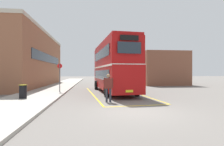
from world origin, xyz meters
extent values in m
plane|color=#66605B|center=(0.00, 14.40, 0.00)|extent=(135.60, 135.60, 0.00)
cube|color=#A39E93|center=(-6.50, 16.80, 0.07)|extent=(4.00, 57.60, 0.14)
cube|color=brown|center=(-10.97, 17.58, 3.51)|extent=(5.75, 19.41, 7.01)
cube|color=#232D38|center=(-8.07, 17.58, 3.86)|extent=(0.06, 14.75, 1.10)
cube|color=#BCB29E|center=(-10.97, 17.58, 7.19)|extent=(5.87, 19.53, 0.36)
cube|color=brown|center=(8.83, 23.34, 2.53)|extent=(6.65, 15.25, 5.06)
cube|color=#19232D|center=(5.47, 23.34, 2.78)|extent=(0.06, 11.59, 1.10)
cylinder|color=black|center=(-1.63, 11.69, 0.50)|extent=(0.37, 1.02, 1.00)
cylinder|color=black|center=(0.84, 11.92, 0.50)|extent=(0.37, 1.02, 1.00)
cylinder|color=black|center=(-1.02, 5.42, 0.50)|extent=(0.37, 1.02, 1.00)
cylinder|color=black|center=(1.45, 5.66, 0.50)|extent=(0.37, 1.02, 1.00)
cube|color=#A80F0F|center=(-0.09, 8.67, 1.40)|extent=(3.37, 10.34, 2.10)
cube|color=#A80F0F|center=(-0.09, 8.67, 3.50)|extent=(3.35, 10.14, 2.10)
cube|color=#A80F0F|center=(-0.09, 8.67, 4.65)|extent=(3.24, 10.03, 0.20)
cube|color=white|center=(-0.09, 8.67, 2.45)|extent=(3.39, 10.24, 0.14)
cube|color=#232D38|center=(-1.30, 8.55, 1.70)|extent=(0.83, 8.29, 0.84)
cube|color=#232D38|center=(-1.30, 8.55, 3.60)|extent=(0.83, 8.29, 0.84)
cube|color=#232D38|center=(1.12, 8.79, 1.70)|extent=(0.83, 8.29, 0.84)
cube|color=#232D38|center=(1.12, 8.79, 3.60)|extent=(0.83, 8.29, 0.84)
cube|color=#232D38|center=(0.40, 3.59, 3.60)|extent=(1.68, 0.20, 0.80)
cube|color=black|center=(0.40, 3.59, 4.28)|extent=(1.32, 0.17, 0.36)
cube|color=#232D38|center=(-0.58, 13.75, 1.80)|extent=(1.91, 0.22, 1.00)
cube|color=yellow|center=(0.40, 3.59, 0.63)|extent=(0.52, 0.08, 0.16)
cylinder|color=black|center=(2.68, 30.67, 0.46)|extent=(0.29, 0.93, 0.92)
cylinder|color=black|center=(5.06, 30.59, 0.46)|extent=(0.29, 0.93, 0.92)
cylinder|color=black|center=(2.50, 25.29, 0.46)|extent=(0.29, 0.93, 0.92)
cylinder|color=black|center=(4.88, 25.21, 0.46)|extent=(0.29, 0.93, 0.92)
cube|color=#1E512D|center=(3.78, 27.94, 1.60)|extent=(2.61, 9.05, 2.60)
cube|color=silver|center=(3.78, 27.94, 2.96)|extent=(2.45, 8.68, 0.12)
cube|color=#232D38|center=(2.61, 27.98, 1.95)|extent=(0.27, 7.18, 0.96)
cube|color=#232D38|center=(4.95, 27.90, 1.95)|extent=(0.27, 7.18, 0.96)
cube|color=#232D38|center=(3.93, 32.45, 1.90)|extent=(1.84, 0.10, 1.10)
cylinder|color=#2D2D38|center=(-0.98, 2.96, 0.44)|extent=(0.14, 0.14, 0.88)
cylinder|color=#2D2D38|center=(-1.21, 3.00, 0.44)|extent=(0.14, 0.14, 0.88)
cube|color=#591E19|center=(-1.10, 2.98, 1.21)|extent=(0.55, 0.31, 0.66)
cylinder|color=#591E19|center=(-0.84, 2.93, 1.25)|extent=(0.09, 0.09, 0.63)
cylinder|color=#591E19|center=(-1.35, 3.03, 1.25)|extent=(0.09, 0.09, 0.63)
sphere|color=#8C6647|center=(-1.10, 2.96, 1.69)|extent=(0.24, 0.24, 0.24)
cylinder|color=black|center=(-6.82, 4.45, 0.59)|extent=(0.49, 0.49, 0.90)
cylinder|color=olive|center=(-6.82, 4.45, 1.06)|extent=(0.52, 0.52, 0.04)
cylinder|color=#4C4C51|center=(-5.04, 8.38, 1.41)|extent=(0.08, 0.08, 2.54)
cylinder|color=red|center=(-5.04, 8.38, 2.50)|extent=(0.43, 0.16, 0.44)
cube|color=gold|center=(-2.08, 7.46, 0.00)|extent=(1.29, 12.11, 0.01)
cube|color=gold|center=(1.90, 7.85, 0.00)|extent=(1.29, 12.11, 0.01)
cube|color=gold|center=(0.49, 1.60, 0.00)|extent=(4.11, 0.52, 0.01)
camera|label=1|loc=(-2.20, -8.47, 1.90)|focal=28.92mm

